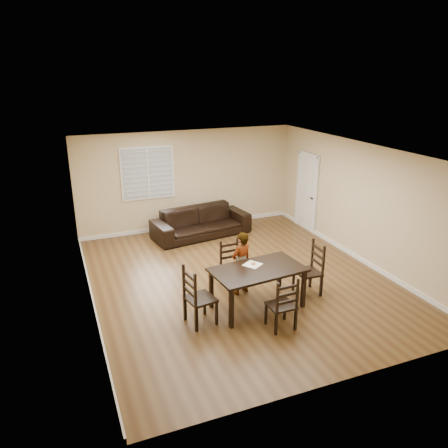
{
  "coord_description": "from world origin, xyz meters",
  "views": [
    {
      "loc": [
        -3.38,
        -7.63,
        4.2
      ],
      "look_at": [
        -0.04,
        0.73,
        1.0
      ],
      "focal_mm": 35.0,
      "sensor_mm": 36.0,
      "label": 1
    }
  ],
  "objects_px": {
    "chair_right": "(314,270)",
    "sofa": "(201,222)",
    "donut": "(254,263)",
    "chair_near": "(230,264)",
    "chair_left": "(194,299)",
    "child": "(241,263)",
    "dining_table": "(258,273)",
    "chair_far": "(285,308)"
  },
  "relations": [
    {
      "from": "chair_right",
      "to": "sofa",
      "type": "bearing_deg",
      "value": -162.47
    },
    {
      "from": "donut",
      "to": "chair_near",
      "type": "bearing_deg",
      "value": 96.89
    },
    {
      "from": "chair_left",
      "to": "chair_right",
      "type": "bearing_deg",
      "value": -94.3
    },
    {
      "from": "chair_right",
      "to": "child",
      "type": "relative_size",
      "value": 0.82
    },
    {
      "from": "dining_table",
      "to": "child",
      "type": "xyz_separation_m",
      "value": [
        -0.06,
        0.6,
        -0.06
      ]
    },
    {
      "from": "chair_near",
      "to": "chair_far",
      "type": "height_order",
      "value": "chair_far"
    },
    {
      "from": "chair_right",
      "to": "donut",
      "type": "height_order",
      "value": "chair_right"
    },
    {
      "from": "chair_right",
      "to": "child",
      "type": "xyz_separation_m",
      "value": [
        -1.34,
        0.49,
        0.16
      ]
    },
    {
      "from": "child",
      "to": "chair_right",
      "type": "bearing_deg",
      "value": 141.06
    },
    {
      "from": "chair_left",
      "to": "chair_right",
      "type": "relative_size",
      "value": 1.03
    },
    {
      "from": "chair_far",
      "to": "chair_right",
      "type": "relative_size",
      "value": 0.92
    },
    {
      "from": "dining_table",
      "to": "donut",
      "type": "bearing_deg",
      "value": 83.66
    },
    {
      "from": "dining_table",
      "to": "chair_left",
      "type": "distance_m",
      "value": 1.3
    },
    {
      "from": "chair_far",
      "to": "chair_left",
      "type": "distance_m",
      "value": 1.55
    },
    {
      "from": "chair_far",
      "to": "chair_left",
      "type": "bearing_deg",
      "value": -30.24
    },
    {
      "from": "chair_right",
      "to": "sofa",
      "type": "height_order",
      "value": "chair_right"
    },
    {
      "from": "chair_left",
      "to": "chair_far",
      "type": "bearing_deg",
      "value": -128.5
    },
    {
      "from": "donut",
      "to": "sofa",
      "type": "bearing_deg",
      "value": 86.31
    },
    {
      "from": "chair_near",
      "to": "chair_right",
      "type": "relative_size",
      "value": 0.9
    },
    {
      "from": "child",
      "to": "donut",
      "type": "bearing_deg",
      "value": 79.99
    },
    {
      "from": "dining_table",
      "to": "chair_near",
      "type": "xyz_separation_m",
      "value": [
        -0.1,
        1.05,
        -0.27
      ]
    },
    {
      "from": "dining_table",
      "to": "chair_near",
      "type": "distance_m",
      "value": 1.09
    },
    {
      "from": "chair_far",
      "to": "donut",
      "type": "height_order",
      "value": "chair_far"
    },
    {
      "from": "donut",
      "to": "child",
      "type": "bearing_deg",
      "value": 98.61
    },
    {
      "from": "chair_near",
      "to": "chair_far",
      "type": "distance_m",
      "value": 1.94
    },
    {
      "from": "child",
      "to": "sofa",
      "type": "relative_size",
      "value": 0.5
    },
    {
      "from": "chair_right",
      "to": "child",
      "type": "bearing_deg",
      "value": -107.99
    },
    {
      "from": "chair_far",
      "to": "child",
      "type": "distance_m",
      "value": 1.5
    },
    {
      "from": "chair_right",
      "to": "chair_near",
      "type": "bearing_deg",
      "value": -122.08
    },
    {
      "from": "chair_near",
      "to": "chair_right",
      "type": "bearing_deg",
      "value": -38.32
    },
    {
      "from": "sofa",
      "to": "chair_far",
      "type": "bearing_deg",
      "value": -100.67
    },
    {
      "from": "dining_table",
      "to": "donut",
      "type": "xyz_separation_m",
      "value": [
        0.0,
        0.19,
        0.11
      ]
    },
    {
      "from": "chair_right",
      "to": "child",
      "type": "height_order",
      "value": "child"
    },
    {
      "from": "chair_left",
      "to": "child",
      "type": "distance_m",
      "value": 1.43
    },
    {
      "from": "chair_left",
      "to": "donut",
      "type": "xyz_separation_m",
      "value": [
        1.28,
        0.33,
        0.32
      ]
    },
    {
      "from": "sofa",
      "to": "chair_right",
      "type": "bearing_deg",
      "value": -83.52
    },
    {
      "from": "chair_far",
      "to": "sofa",
      "type": "xyz_separation_m",
      "value": [
        0.16,
        4.79,
        -0.06
      ]
    },
    {
      "from": "chair_left",
      "to": "child",
      "type": "height_order",
      "value": "child"
    },
    {
      "from": "chair_far",
      "to": "chair_right",
      "type": "height_order",
      "value": "chair_right"
    },
    {
      "from": "chair_left",
      "to": "sofa",
      "type": "xyz_separation_m",
      "value": [
        1.52,
        4.05,
        -0.12
      ]
    },
    {
      "from": "chair_near",
      "to": "donut",
      "type": "relative_size",
      "value": 9.8
    },
    {
      "from": "chair_near",
      "to": "child",
      "type": "bearing_deg",
      "value": -88.64
    }
  ]
}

